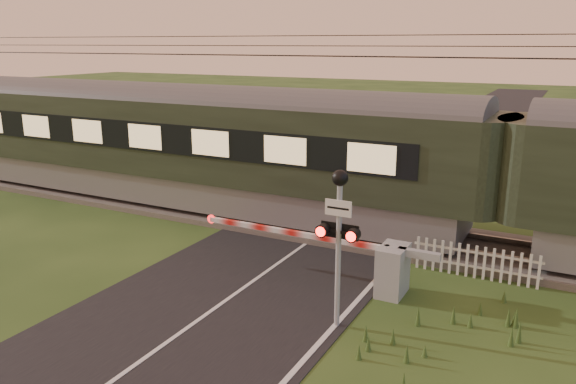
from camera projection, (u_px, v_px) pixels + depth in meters
The scene contains 8 objects.
ground at pixel (214, 310), 12.79m from camera, with size 160.00×160.00×0.00m, color #253E17.
road at pixel (209, 314), 12.58m from camera, with size 6.00×140.00×0.03m.
track_bed at pixel (328, 227), 18.35m from camera, with size 140.00×3.40×0.39m.
overhead_wires at pixel (331, 48), 16.89m from camera, with size 120.00×0.62×0.62m.
train at pixel (505, 175), 15.41m from camera, with size 44.68×3.08×4.17m.
boom_gate at pixel (383, 266), 13.53m from camera, with size 6.48×0.95×1.26m.
crossing_signal at pixel (339, 221), 11.46m from camera, with size 0.88×0.36×3.44m.
picket_fence at pixel (476, 262), 14.42m from camera, with size 3.22×0.07×0.88m.
Camera 1 is at (6.87, -9.58, 5.90)m, focal length 35.00 mm.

